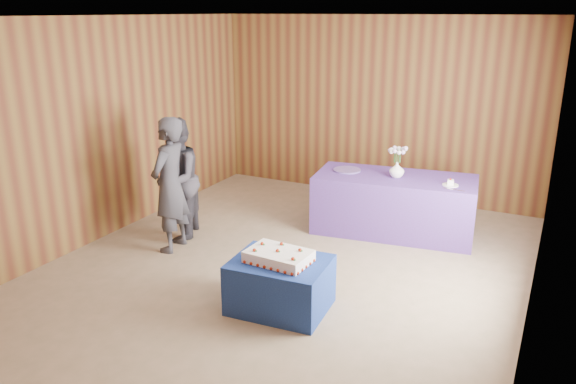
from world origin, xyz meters
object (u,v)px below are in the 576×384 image
Objects in this scene: sheet_cake at (279,256)px; guest_left at (170,185)px; vase at (397,170)px; guest_right at (176,179)px; cake_table at (280,285)px; serving_table at (394,204)px.

guest_left is (-1.81, 0.71, 0.25)m from sheet_cake.
vase is 2.80m from guest_left.
guest_right is at bearing -161.74° from guest_left.
serving_table reaches higher than cake_table.
serving_table is 0.47m from vase.
serving_table is at bearing 97.93° from guest_right.
sheet_cake is at bearing -99.97° from vase.
vase is at bearing 76.04° from cake_table.
cake_table is 4.61× the size of vase.
sheet_cake is 0.42× the size of guest_right.
vase is at bearing -68.87° from serving_table.
serving_table is 1.24× the size of guest_left.
cake_table is 2.29m from guest_right.
guest_right reaches higher than sheet_cake.
serving_table is at bearing 120.27° from guest_left.
serving_table is 1.31× the size of guest_right.
cake_table is at bearing -99.91° from vase.
serving_table is 3.14× the size of sheet_cake.
cake_table is at bearing 40.20° from guest_right.
sheet_cake is 2.24m from guest_right.
cake_table is 0.30m from sheet_cake.
vase is 0.12× the size of guest_left.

